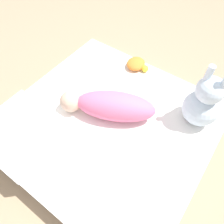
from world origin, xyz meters
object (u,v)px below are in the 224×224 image
Objects in this scene: swaddled_baby at (109,105)px; turtle_plush at (137,64)px; pillow at (20,133)px; bunny_plush at (203,103)px.

swaddled_baby reaches higher than turtle_plush.
swaddled_baby is 3.37× the size of turtle_plush.
swaddled_baby is 1.42× the size of pillow.
swaddled_baby is 0.49m from pillow.
bunny_plush is (0.70, 0.65, 0.09)m from pillow.
bunny_plush is 2.39× the size of turtle_plush.
pillow is at bearing 28.31° from swaddled_baby.
pillow is at bearing -103.59° from turtle_plush.
bunny_plush is (0.41, 0.26, 0.06)m from swaddled_baby.
turtle_plush is at bearing 76.41° from pillow.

